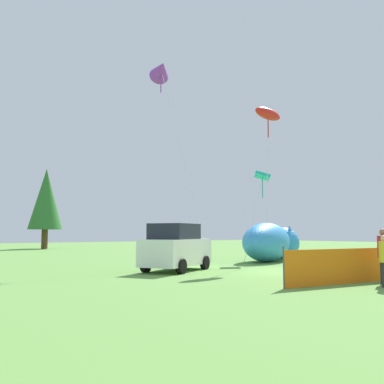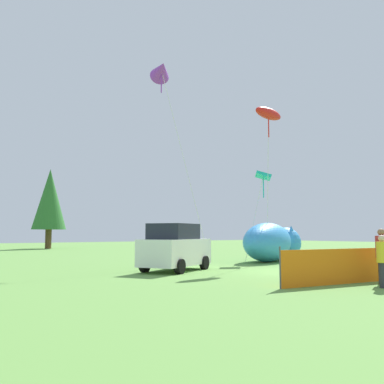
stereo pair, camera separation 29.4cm
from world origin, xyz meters
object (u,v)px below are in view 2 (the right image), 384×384
object	(u,v)px
folding_chair	(300,257)
inflatable_cat	(272,243)
parked_car	(175,248)
kite_red_lizard	(268,114)
kite_purple_delta	(161,70)
spectator_in_red_shirt	(383,259)
spectator_in_yellow_shirt	(382,254)
kite_teal_diamond	(263,177)

from	to	relation	value
folding_chair	inflatable_cat	bearing A→B (deg)	139.88
parked_car	kite_red_lizard	world-z (taller)	kite_red_lizard
parked_car	folding_chair	size ratio (longest dim) A/B	4.97
kite_purple_delta	spectator_in_red_shirt	bearing A→B (deg)	-89.78
inflatable_cat	spectator_in_red_shirt	xyz separation A→B (m)	(-6.65, -10.48, -0.16)
folding_chair	kite_purple_delta	bearing A→B (deg)	-155.40
inflatable_cat	spectator_in_yellow_shirt	bearing A→B (deg)	-142.95
spectator_in_yellow_shirt	kite_teal_diamond	size ratio (longest dim) A/B	0.34
parked_car	kite_red_lizard	xyz separation A→B (m)	(6.14, -0.02, 7.08)
kite_purple_delta	folding_chair	bearing A→B (deg)	-59.49
spectator_in_yellow_shirt	inflatable_cat	bearing A→B (deg)	59.99
parked_car	spectator_in_yellow_shirt	xyz separation A→B (m)	(2.58, -8.10, -0.03)
inflatable_cat	kite_purple_delta	bearing A→B (deg)	141.48
folding_chair	spectator_in_red_shirt	distance (m)	7.10
kite_red_lizard	inflatable_cat	bearing A→B (deg)	40.79
spectator_in_yellow_shirt	kite_red_lizard	distance (m)	11.33
spectator_in_red_shirt	spectator_in_yellow_shirt	xyz separation A→B (m)	(0.88, 0.49, 0.11)
kite_purple_delta	kite_teal_diamond	bearing A→B (deg)	-17.88
kite_red_lizard	spectator_in_red_shirt	bearing A→B (deg)	-117.35
inflatable_cat	kite_red_lizard	bearing A→B (deg)	-162.16
folding_chair	inflatable_cat	world-z (taller)	inflatable_cat
kite_red_lizard	spectator_in_yellow_shirt	bearing A→B (deg)	-113.76
folding_chair	kite_red_lizard	size ratio (longest dim) A/B	0.10
kite_purple_delta	inflatable_cat	bearing A→B (deg)	-15.57
parked_car	spectator_in_yellow_shirt	size ratio (longest dim) A/B	2.39
spectator_in_yellow_shirt	kite_red_lizard	world-z (taller)	kite_red_lizard
parked_car	kite_purple_delta	distance (m)	10.48
parked_car	kite_teal_diamond	size ratio (longest dim) A/B	0.81
folding_chair	parked_car	bearing A→B (deg)	-121.17
parked_car	inflatable_cat	world-z (taller)	inflatable_cat
inflatable_cat	spectator_in_yellow_shirt	size ratio (longest dim) A/B	3.82
spectator_in_yellow_shirt	kite_teal_diamond	xyz separation A→B (m)	(5.03, 9.93, 3.96)
spectator_in_yellow_shirt	kite_purple_delta	world-z (taller)	kite_purple_delta
folding_chair	kite_purple_delta	distance (m)	12.48
inflatable_cat	spectator_in_red_shirt	distance (m)	12.41
inflatable_cat	parked_car	bearing A→B (deg)	169.77
spectator_in_red_shirt	spectator_in_yellow_shirt	bearing A→B (deg)	29.36
inflatable_cat	kite_teal_diamond	size ratio (longest dim) A/B	1.30
folding_chair	kite_teal_diamond	xyz separation A→B (m)	(2.26, 4.35, 4.43)
spectator_in_red_shirt	inflatable_cat	bearing A→B (deg)	57.62
folding_chair	kite_teal_diamond	world-z (taller)	kite_teal_diamond
spectator_in_yellow_shirt	kite_purple_delta	size ratio (longest dim) A/B	0.16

